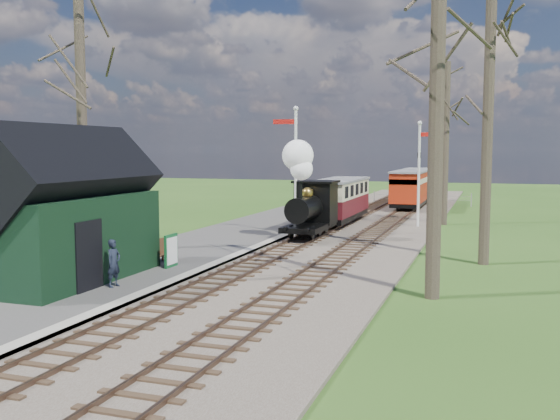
{
  "coord_description": "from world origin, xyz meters",
  "views": [
    {
      "loc": [
        8.02,
        -11.82,
        4.21
      ],
      "look_at": [
        -0.64,
        13.55,
        1.6
      ],
      "focal_mm": 40.0,
      "sensor_mm": 36.0,
      "label": 1
    }
  ],
  "objects": [
    {
      "name": "bench",
      "position": [
        -3.35,
        7.36,
        0.58
      ],
      "size": [
        0.78,
        1.48,
        0.81
      ],
      "color": "#462B19",
      "rests_on": "platform"
    },
    {
      "name": "sign_board",
      "position": [
        -2.3,
        6.89,
        0.76
      ],
      "size": [
        0.12,
        0.77,
        1.13
      ],
      "color": "#104D23",
      "rests_on": "platform"
    },
    {
      "name": "semaphore_far",
      "position": [
        4.37,
        22.0,
        3.35
      ],
      "size": [
        1.22,
        0.24,
        5.72
      ],
      "color": "silver",
      "rests_on": "ground"
    },
    {
      "name": "person",
      "position": [
        -2.38,
        3.61,
        0.9
      ],
      "size": [
        0.39,
        0.55,
        1.4
      ],
      "primitive_type": "imported",
      "rotation": [
        0.0,
        0.0,
        1.45
      ],
      "color": "black",
      "rests_on": "platform"
    },
    {
      "name": "station_shed",
      "position": [
        -4.3,
        4.0,
        2.27
      ],
      "size": [
        3.25,
        6.3,
        4.78
      ],
      "color": "black",
      "rests_on": "platform"
    },
    {
      "name": "red_carriage_a",
      "position": [
        2.6,
        31.52,
        1.52
      ],
      "size": [
        2.09,
        5.18,
        2.2
      ],
      "color": "black",
      "rests_on": "ground"
    },
    {
      "name": "fence_line",
      "position": [
        0.3,
        36.0,
        0.55
      ],
      "size": [
        12.6,
        0.08,
        1.0
      ],
      "color": "slate",
      "rests_on": "ground"
    },
    {
      "name": "track_near",
      "position": [
        0.0,
        22.0,
        0.1
      ],
      "size": [
        1.6,
        60.0,
        0.15
      ],
      "color": "brown",
      "rests_on": "ground"
    },
    {
      "name": "ground",
      "position": [
        0.0,
        0.0,
        0.0
      ],
      "size": [
        140.0,
        140.0,
        0.0
      ],
      "primitive_type": "plane",
      "color": "#2F561B",
      "rests_on": "ground"
    },
    {
      "name": "semaphore_near",
      "position": [
        -0.77,
        16.0,
        3.62
      ],
      "size": [
        1.22,
        0.24,
        6.22
      ],
      "color": "silver",
      "rests_on": "ground"
    },
    {
      "name": "track_far",
      "position": [
        2.6,
        22.0,
        0.1
      ],
      "size": [
        1.6,
        60.0,
        0.15
      ],
      "color": "brown",
      "rests_on": "ground"
    },
    {
      "name": "bare_trees",
      "position": [
        1.33,
        10.1,
        5.21
      ],
      "size": [
        15.51,
        22.39,
        12.0
      ],
      "color": "#382D23",
      "rests_on": "ground"
    },
    {
      "name": "coping_strip",
      "position": [
        -1.2,
        14.0,
        0.1
      ],
      "size": [
        0.4,
        44.0,
        0.21
      ],
      "primitive_type": "cube",
      "color": "#B2AD9E",
      "rests_on": "ground"
    },
    {
      "name": "red_carriage_b",
      "position": [
        2.6,
        37.02,
        1.52
      ],
      "size": [
        2.09,
        5.18,
        2.2
      ],
      "color": "black",
      "rests_on": "ground"
    },
    {
      "name": "coach",
      "position": [
        0.0,
        21.88,
        1.5
      ],
      "size": [
        2.07,
        7.11,
        2.18
      ],
      "color": "black",
      "rests_on": "ground"
    },
    {
      "name": "ballast_bed",
      "position": [
        1.3,
        22.0,
        0.05
      ],
      "size": [
        8.0,
        60.0,
        0.1
      ],
      "primitive_type": "cube",
      "color": "brown",
      "rests_on": "ground"
    },
    {
      "name": "locomotive",
      "position": [
        -0.01,
        15.82,
        2.05
      ],
      "size": [
        1.78,
        4.15,
        4.44
      ],
      "color": "black",
      "rests_on": "ground"
    },
    {
      "name": "distant_hills",
      "position": [
        1.4,
        64.38,
        -16.21
      ],
      "size": [
        114.4,
        48.0,
        22.02
      ],
      "color": "#385B23",
      "rests_on": "ground"
    },
    {
      "name": "platform",
      "position": [
        -3.5,
        14.0,
        0.1
      ],
      "size": [
        5.0,
        44.0,
        0.2
      ],
      "primitive_type": "cube",
      "color": "#474442",
      "rests_on": "ground"
    }
  ]
}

